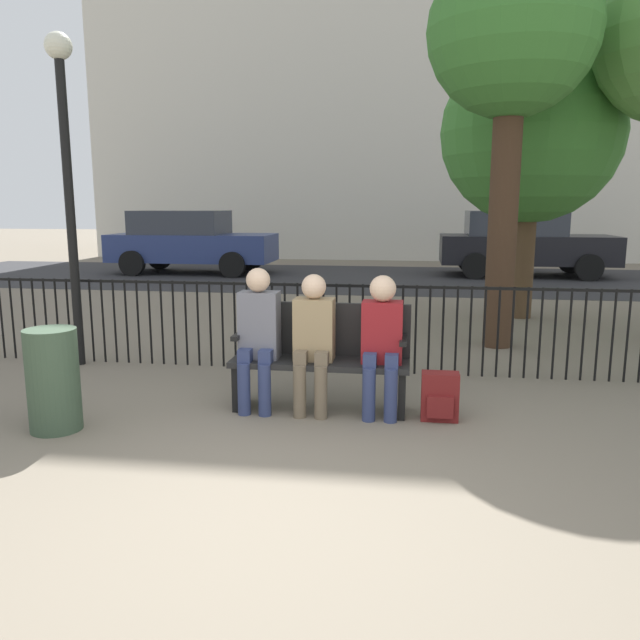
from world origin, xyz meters
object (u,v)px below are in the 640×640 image
parked_car_1 (523,242)px  seated_person_1 (313,336)px  backpack (440,397)px  parked_car_0 (190,241)px  lamp_post (66,150)px  park_bench (321,353)px  trash_bin (53,380)px  tree_1 (512,40)px  tree_2 (531,134)px  seated_person_2 (382,337)px  seated_person_0 (258,332)px

parked_car_1 → seated_person_1: bearing=-107.6°
backpack → parked_car_0: bearing=119.7°
seated_person_1 → lamp_post: bearing=156.8°
park_bench → trash_bin: 2.19m
tree_1 → tree_2: size_ratio=1.14×
seated_person_2 → park_bench: bearing=166.5°
park_bench → parked_car_1: 11.50m
seated_person_1 → backpack: seated_person_1 is taller
seated_person_0 → parked_car_0: bearing=113.0°
seated_person_0 → lamp_post: 3.13m
tree_2 → lamp_post: bearing=-144.8°
seated_person_0 → tree_2: (3.02, 5.02, 2.13)m
park_bench → parked_car_0: (-5.01, 10.40, 0.36)m
park_bench → tree_2: tree_2 is taller
seated_person_0 → parked_car_1: size_ratio=0.30×
seated_person_0 → seated_person_2: (1.06, -0.00, -0.02)m
parked_car_0 → parked_car_1: (8.48, 0.56, 0.00)m
seated_person_1 → tree_1: bearing=56.3°
park_bench → seated_person_2: size_ratio=1.29×
tree_2 → parked_car_0: (-7.50, 5.50, -1.98)m
parked_car_1 → trash_bin: size_ratio=5.12×
seated_person_0 → tree_2: 6.24m
seated_person_0 → tree_1: 4.76m
parked_car_0 → seated_person_2: bearing=-62.3°
trash_bin → backpack: bearing=12.7°
parked_car_1 → seated_person_2: bearing=-104.8°
tree_2 → parked_car_1: bearing=80.8°
seated_person_2 → parked_car_1: size_ratio=0.28×
lamp_post → parked_car_0: 9.66m
seated_person_0 → seated_person_1: bearing=-0.3°
seated_person_0 → parked_car_0: 11.44m
seated_person_2 → tree_2: size_ratio=0.28×
tree_1 → seated_person_1: bearing=-123.7°
seated_person_0 → tree_2: tree_2 is taller
tree_2 → lamp_post: tree_2 is taller
parked_car_1 → trash_bin: bearing=-114.8°
seated_person_1 → parked_car_1: size_ratio=0.28×
lamp_post → parked_car_0: (-2.10, 9.31, -1.50)m
parked_car_0 → seated_person_1: bearing=-64.8°
seated_person_0 → parked_car_0: (-4.47, 10.53, 0.15)m
tree_1 → seated_person_0: bearing=-129.9°
park_bench → seated_person_0: bearing=-166.8°
seated_person_1 → trash_bin: seated_person_1 is taller
seated_person_2 → lamp_post: 4.01m
tree_1 → tree_2: 2.41m
seated_person_2 → lamp_post: size_ratio=0.34×
parked_car_1 → seated_person_0: bearing=-109.8°
park_bench → seated_person_2: seated_person_2 is taller
backpack → parked_car_0: size_ratio=0.10×
parked_car_1 → lamp_post: bearing=-122.9°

